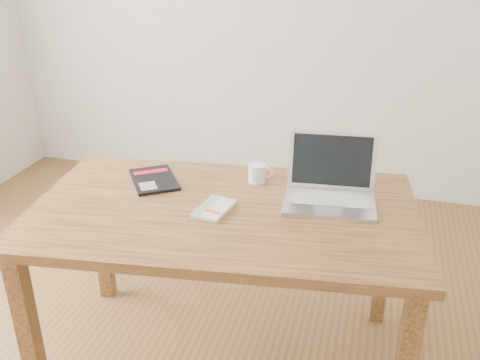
% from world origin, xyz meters
% --- Properties ---
extents(room, '(4.04, 4.04, 2.70)m').
position_xyz_m(room, '(-0.07, 0.00, 1.36)').
color(room, brown).
rests_on(room, ground).
extents(desk, '(1.59, 1.03, 0.75)m').
position_xyz_m(desk, '(0.16, 0.15, 0.66)').
color(desk, brown).
rests_on(desk, ground).
extents(white_guidebook, '(0.14, 0.20, 0.02)m').
position_xyz_m(white_guidebook, '(0.13, 0.12, 0.76)').
color(white_guidebook, beige).
rests_on(white_guidebook, desk).
extents(black_guidebook, '(0.29, 0.32, 0.01)m').
position_xyz_m(black_guidebook, '(-0.20, 0.31, 0.76)').
color(black_guidebook, black).
rests_on(black_guidebook, desk).
extents(laptop, '(0.38, 0.33, 0.25)m').
position_xyz_m(laptop, '(0.55, 0.33, 0.80)').
color(laptop, silver).
rests_on(laptop, desk).
extents(coffee_mug, '(0.11, 0.07, 0.08)m').
position_xyz_m(coffee_mug, '(0.23, 0.42, 0.79)').
color(coffee_mug, white).
rests_on(coffee_mug, desk).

